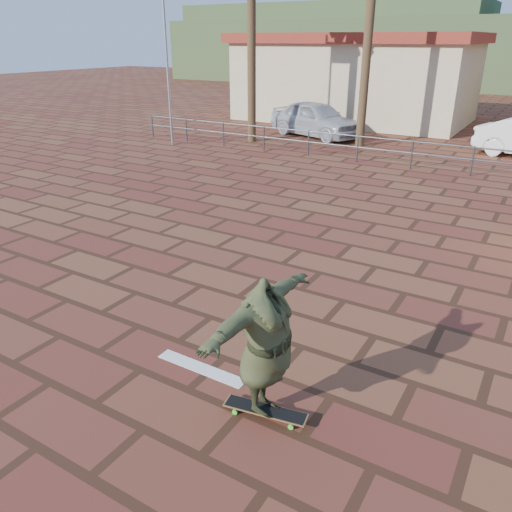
% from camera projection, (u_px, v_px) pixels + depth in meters
% --- Properties ---
extents(ground, '(120.00, 120.00, 0.00)m').
position_uv_depth(ground, '(211.00, 317.00, 8.24)').
color(ground, brown).
rests_on(ground, ground).
extents(paint_stripe, '(1.40, 0.22, 0.01)m').
position_uv_depth(paint_stripe, '(201.00, 368.00, 6.96)').
color(paint_stripe, white).
rests_on(paint_stripe, ground).
extents(guardrail, '(24.06, 0.06, 1.00)m').
position_uv_depth(guardrail, '(412.00, 149.00, 17.38)').
color(guardrail, '#47494F').
rests_on(guardrail, ground).
extents(flagpole, '(1.30, 0.10, 8.00)m').
position_uv_depth(flagpole, '(167.00, 27.00, 19.68)').
color(flagpole, gray).
rests_on(flagpole, ground).
extents(building_west, '(12.60, 7.60, 4.50)m').
position_uv_depth(building_west, '(356.00, 77.00, 27.42)').
color(building_west, beige).
rests_on(building_west, ground).
extents(hill_back, '(35.00, 14.00, 8.00)m').
position_uv_depth(hill_back, '(333.00, 41.00, 60.98)').
color(hill_back, '#384C28').
rests_on(hill_back, ground).
extents(longboard, '(1.06, 0.40, 0.10)m').
position_uv_depth(longboard, '(265.00, 410.00, 6.05)').
color(longboard, olive).
rests_on(longboard, ground).
extents(skateboarder, '(0.64, 2.18, 1.76)m').
position_uv_depth(skateboarder, '(266.00, 348.00, 5.69)').
color(skateboarder, '#373C20').
rests_on(skateboarder, longboard).
extents(car_silver, '(5.10, 3.39, 1.61)m').
position_uv_depth(car_silver, '(316.00, 119.00, 23.09)').
color(car_silver, '#B8BCC0').
rests_on(car_silver, ground).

